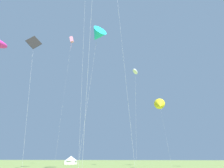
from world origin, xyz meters
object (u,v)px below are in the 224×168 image
at_px(kite_cyan_delta, 97,35).
at_px(festival_tent_right, 71,160).
at_px(kite_black_diamond, 34,43).
at_px(kite_pink_box, 72,40).
at_px(kite_yellow_delta, 160,105).
at_px(kite_white_parafoil, 135,72).

relative_size(kite_cyan_delta, festival_tent_right, 6.33).
relative_size(kite_black_diamond, festival_tent_right, 5.14).
distance_m(kite_black_diamond, kite_cyan_delta, 11.28).
bearing_deg(festival_tent_right, kite_cyan_delta, -66.03).
xyz_separation_m(kite_black_diamond, kite_pink_box, (-5.91, 31.34, 18.70)).
bearing_deg(kite_yellow_delta, kite_cyan_delta, -115.06).
bearing_deg(kite_cyan_delta, kite_white_parafoil, 73.76).
bearing_deg(kite_pink_box, kite_yellow_delta, -1.40).
height_order(kite_pink_box, kite_white_parafoil, kite_pink_box).
relative_size(kite_yellow_delta, kite_cyan_delta, 0.70).
bearing_deg(festival_tent_right, kite_yellow_delta, -23.74).
bearing_deg(kite_yellow_delta, kite_white_parafoil, -137.29).
relative_size(kite_pink_box, festival_tent_right, 9.92).
bearing_deg(festival_tent_right, kite_pink_box, -79.98).
xyz_separation_m(kite_white_parafoil, festival_tent_right, (-21.82, 17.62, -21.37)).
xyz_separation_m(kite_yellow_delta, festival_tent_right, (-27.71, 12.19, -13.72)).
relative_size(kite_black_diamond, kite_white_parafoil, 0.85).
relative_size(kite_white_parafoil, festival_tent_right, 6.08).
bearing_deg(kite_white_parafoil, festival_tent_right, 141.07).
bearing_deg(kite_black_diamond, festival_tent_right, 100.51).
xyz_separation_m(kite_pink_box, kite_yellow_delta, (25.67, -0.63, -21.95)).
relative_size(kite_pink_box, kite_white_parafoil, 1.63).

